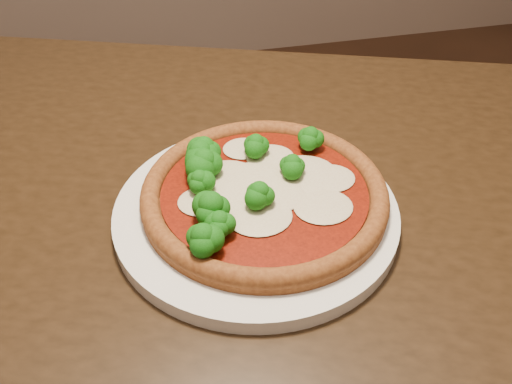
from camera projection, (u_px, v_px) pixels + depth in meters
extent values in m
cube|color=black|center=(231.00, 213.00, 0.69)|extent=(1.53, 1.20, 0.04)
cylinder|color=silver|center=(256.00, 213.00, 0.65)|extent=(0.32, 0.32, 0.02)
cylinder|color=brown|center=(264.00, 197.00, 0.65)|extent=(0.28, 0.28, 0.01)
torus|color=brown|center=(264.00, 192.00, 0.65)|extent=(0.28, 0.28, 0.02)
cylinder|color=maroon|center=(264.00, 192.00, 0.65)|extent=(0.23, 0.23, 0.00)
ellipsoid|color=beige|center=(243.00, 148.00, 0.70)|extent=(0.05, 0.05, 0.00)
ellipsoid|color=beige|center=(330.00, 178.00, 0.66)|extent=(0.06, 0.05, 0.00)
ellipsoid|color=beige|center=(303.00, 174.00, 0.66)|extent=(0.08, 0.08, 0.01)
ellipsoid|color=beige|center=(203.00, 201.00, 0.63)|extent=(0.06, 0.05, 0.00)
ellipsoid|color=beige|center=(270.00, 157.00, 0.69)|extent=(0.06, 0.05, 0.00)
ellipsoid|color=beige|center=(323.00, 206.00, 0.62)|extent=(0.07, 0.06, 0.01)
ellipsoid|color=beige|center=(260.00, 188.00, 0.65)|extent=(0.11, 0.10, 0.01)
ellipsoid|color=beige|center=(226.00, 178.00, 0.66)|extent=(0.08, 0.07, 0.01)
ellipsoid|color=beige|center=(260.00, 216.00, 0.61)|extent=(0.07, 0.06, 0.01)
ellipsoid|color=beige|center=(255.00, 150.00, 0.70)|extent=(0.05, 0.04, 0.00)
ellipsoid|color=#197B13|center=(220.00, 222.00, 0.58)|extent=(0.04, 0.04, 0.03)
ellipsoid|color=#197B13|center=(203.00, 237.00, 0.56)|extent=(0.04, 0.04, 0.04)
ellipsoid|color=#197B13|center=(211.00, 206.00, 0.59)|extent=(0.05, 0.05, 0.04)
ellipsoid|color=#197B13|center=(204.00, 149.00, 0.67)|extent=(0.05, 0.05, 0.04)
ellipsoid|color=#197B13|center=(310.00, 136.00, 0.69)|extent=(0.04, 0.04, 0.03)
ellipsoid|color=#197B13|center=(292.00, 164.00, 0.65)|extent=(0.04, 0.04, 0.03)
ellipsoid|color=#197B13|center=(200.00, 180.00, 0.63)|extent=(0.03, 0.03, 0.03)
ellipsoid|color=#197B13|center=(204.00, 162.00, 0.65)|extent=(0.05, 0.05, 0.04)
ellipsoid|color=#197B13|center=(256.00, 144.00, 0.68)|extent=(0.04, 0.04, 0.03)
ellipsoid|color=#197B13|center=(200.00, 153.00, 0.66)|extent=(0.05, 0.05, 0.04)
ellipsoid|color=#197B13|center=(259.00, 193.00, 0.61)|extent=(0.04, 0.04, 0.03)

